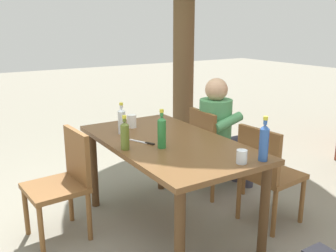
{
  "coord_description": "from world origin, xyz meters",
  "views": [
    {
      "loc": [
        2.42,
        -1.52,
        1.68
      ],
      "look_at": [
        0.0,
        0.0,
        0.9
      ],
      "focal_mm": 40.21,
      "sensor_mm": 36.0,
      "label": 1
    }
  ],
  "objects": [
    {
      "name": "chair_near_left",
      "position": [
        -0.37,
        -0.75,
        0.49
      ],
      "size": [
        0.47,
        0.47,
        0.87
      ],
      "color": "brown",
      "rests_on": "ground_plane"
    },
    {
      "name": "dining_table",
      "position": [
        0.0,
        0.0,
        0.68
      ],
      "size": [
        1.6,
        0.89,
        0.78
      ],
      "color": "brown",
      "rests_on": "ground_plane"
    },
    {
      "name": "bottle_clear",
      "position": [
        -0.37,
        -0.23,
        0.9
      ],
      "size": [
        0.06,
        0.06,
        0.27
      ],
      "color": "white",
      "rests_on": "dining_table"
    },
    {
      "name": "chair_far_right",
      "position": [
        0.37,
        0.75,
        0.49
      ],
      "size": [
        0.48,
        0.48,
        0.87
      ],
      "color": "brown",
      "rests_on": "ground_plane"
    },
    {
      "name": "cup_white",
      "position": [
        -0.51,
        -0.07,
        0.84
      ],
      "size": [
        0.08,
        0.08,
        0.12
      ],
      "primitive_type": "cylinder",
      "color": "white",
      "rests_on": "dining_table"
    },
    {
      "name": "bottle_green",
      "position": [
        0.13,
        -0.14,
        0.91
      ],
      "size": [
        0.06,
        0.06,
        0.3
      ],
      "color": "#287A38",
      "rests_on": "dining_table"
    },
    {
      "name": "ground_plane",
      "position": [
        0.0,
        0.0,
        0.0
      ],
      "size": [
        24.0,
        24.0,
        0.0
      ],
      "primitive_type": "plane",
      "color": "gray"
    },
    {
      "name": "person_in_white_shirt",
      "position": [
        -0.36,
        0.85,
        0.66
      ],
      "size": [
        0.47,
        0.61,
        1.18
      ],
      "color": "#4C935B",
      "rests_on": "ground_plane"
    },
    {
      "name": "bottle_olive",
      "position": [
        0.02,
        -0.38,
        0.89
      ],
      "size": [
        0.06,
        0.06,
        0.26
      ],
      "color": "#566623",
      "rests_on": "dining_table"
    },
    {
      "name": "cup_glass",
      "position": [
        0.69,
        0.15,
        0.83
      ],
      "size": [
        0.07,
        0.07,
        0.09
      ],
      "primitive_type": "cylinder",
      "color": "silver",
      "rests_on": "dining_table"
    },
    {
      "name": "chair_far_left",
      "position": [
        -0.36,
        0.75,
        0.49
      ],
      "size": [
        0.47,
        0.47,
        0.87
      ],
      "color": "brown",
      "rests_on": "ground_plane"
    },
    {
      "name": "bottle_blue",
      "position": [
        0.73,
        0.3,
        0.91
      ],
      "size": [
        0.06,
        0.06,
        0.31
      ],
      "color": "#2D56A3",
      "rests_on": "dining_table"
    },
    {
      "name": "table_knife",
      "position": [
        -0.05,
        -0.19,
        0.78
      ],
      "size": [
        0.23,
        0.12,
        0.01
      ],
      "color": "silver",
      "rests_on": "dining_table"
    }
  ]
}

